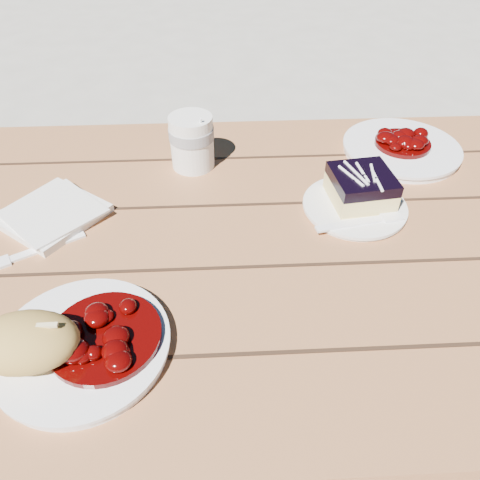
{
  "coord_description": "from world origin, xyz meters",
  "views": [
    {
      "loc": [
        0.21,
        -0.6,
        1.27
      ],
      "look_at": [
        0.24,
        -0.08,
        0.81
      ],
      "focal_mm": 35.0,
      "sensor_mm": 36.0,
      "label": 1
    }
  ],
  "objects_px": {
    "dessert_plate": "(354,207)",
    "blueberry_cake": "(361,187)",
    "second_plate": "(401,149)",
    "bread_roll": "(26,342)",
    "picnic_table": "(112,302)",
    "main_plate": "(83,347)",
    "coffee_cup": "(192,142)"
  },
  "relations": [
    {
      "from": "second_plate",
      "to": "picnic_table",
      "type": "bearing_deg",
      "value": -157.52
    },
    {
      "from": "bread_roll",
      "to": "coffee_cup",
      "type": "distance_m",
      "value": 0.5
    },
    {
      "from": "main_plate",
      "to": "blueberry_cake",
      "type": "height_order",
      "value": "blueberry_cake"
    },
    {
      "from": "main_plate",
      "to": "second_plate",
      "type": "xyz_separation_m",
      "value": [
        0.57,
        0.47,
        0.0
      ]
    },
    {
      "from": "second_plate",
      "to": "dessert_plate",
      "type": "bearing_deg",
      "value": -127.26
    },
    {
      "from": "main_plate",
      "to": "coffee_cup",
      "type": "height_order",
      "value": "coffee_cup"
    },
    {
      "from": "dessert_plate",
      "to": "blueberry_cake",
      "type": "bearing_deg",
      "value": 56.31
    },
    {
      "from": "second_plate",
      "to": "bread_roll",
      "type": "bearing_deg",
      "value": -141.85
    },
    {
      "from": "main_plate",
      "to": "coffee_cup",
      "type": "xyz_separation_m",
      "value": [
        0.13,
        0.44,
        0.04
      ]
    },
    {
      "from": "bread_roll",
      "to": "second_plate",
      "type": "distance_m",
      "value": 0.79
    },
    {
      "from": "main_plate",
      "to": "blueberry_cake",
      "type": "bearing_deg",
      "value": 34.27
    },
    {
      "from": "dessert_plate",
      "to": "blueberry_cake",
      "type": "relative_size",
      "value": 1.56
    },
    {
      "from": "bread_roll",
      "to": "dessert_plate",
      "type": "distance_m",
      "value": 0.57
    },
    {
      "from": "dessert_plate",
      "to": "bread_roll",
      "type": "bearing_deg",
      "value": -147.88
    },
    {
      "from": "main_plate",
      "to": "bread_roll",
      "type": "relative_size",
      "value": 1.72
    },
    {
      "from": "picnic_table",
      "to": "blueberry_cake",
      "type": "distance_m",
      "value": 0.51
    },
    {
      "from": "main_plate",
      "to": "bread_roll",
      "type": "xyz_separation_m",
      "value": [
        -0.05,
        -0.02,
        0.04
      ]
    },
    {
      "from": "bread_roll",
      "to": "second_plate",
      "type": "xyz_separation_m",
      "value": [
        0.62,
        0.49,
        -0.04
      ]
    },
    {
      "from": "blueberry_cake",
      "to": "second_plate",
      "type": "height_order",
      "value": "blueberry_cake"
    },
    {
      "from": "main_plate",
      "to": "blueberry_cake",
      "type": "relative_size",
      "value": 1.94
    },
    {
      "from": "blueberry_cake",
      "to": "second_plate",
      "type": "distance_m",
      "value": 0.22
    },
    {
      "from": "bread_roll",
      "to": "picnic_table",
      "type": "bearing_deg",
      "value": 83.23
    },
    {
      "from": "dessert_plate",
      "to": "second_plate",
      "type": "relative_size",
      "value": 0.76
    },
    {
      "from": "coffee_cup",
      "to": "blueberry_cake",
      "type": "bearing_deg",
      "value": -25.81
    },
    {
      "from": "picnic_table",
      "to": "second_plate",
      "type": "relative_size",
      "value": 8.47
    },
    {
      "from": "second_plate",
      "to": "coffee_cup",
      "type": "bearing_deg",
      "value": -176.4
    },
    {
      "from": "bread_roll",
      "to": "second_plate",
      "type": "relative_size",
      "value": 0.55
    },
    {
      "from": "main_plate",
      "to": "blueberry_cake",
      "type": "distance_m",
      "value": 0.53
    },
    {
      "from": "bread_roll",
      "to": "blueberry_cake",
      "type": "height_order",
      "value": "bread_roll"
    },
    {
      "from": "coffee_cup",
      "to": "dessert_plate",
      "type": "bearing_deg",
      "value": -28.89
    },
    {
      "from": "dessert_plate",
      "to": "second_plate",
      "type": "height_order",
      "value": "second_plate"
    },
    {
      "from": "picnic_table",
      "to": "blueberry_cake",
      "type": "height_order",
      "value": "blueberry_cake"
    }
  ]
}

